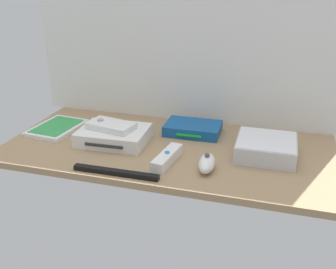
% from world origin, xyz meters
% --- Properties ---
extents(ground_plane, '(1.00, 0.48, 0.02)m').
position_xyz_m(ground_plane, '(0.00, 0.00, -0.01)').
color(ground_plane, '#9E7F5B').
rests_on(ground_plane, ground).
extents(back_wall, '(1.10, 0.01, 0.64)m').
position_xyz_m(back_wall, '(0.00, 0.25, 0.32)').
color(back_wall, white).
rests_on(back_wall, ground).
extents(game_console, '(0.22, 0.17, 0.04)m').
position_xyz_m(game_console, '(-0.17, -0.01, 0.02)').
color(game_console, white).
rests_on(game_console, ground_plane).
extents(mini_computer, '(0.17, 0.17, 0.05)m').
position_xyz_m(mini_computer, '(0.29, 0.02, 0.03)').
color(mini_computer, silver).
rests_on(mini_computer, ground_plane).
extents(game_case, '(0.15, 0.20, 0.02)m').
position_xyz_m(game_case, '(-0.40, 0.02, 0.01)').
color(game_case, white).
rests_on(game_case, ground_plane).
extents(network_router, '(0.18, 0.13, 0.03)m').
position_xyz_m(network_router, '(0.05, 0.12, 0.02)').
color(network_router, '#145193').
rests_on(network_router, ground_plane).
extents(remote_wand, '(0.05, 0.15, 0.03)m').
position_xyz_m(remote_wand, '(0.03, -0.11, 0.02)').
color(remote_wand, white).
rests_on(remote_wand, ground_plane).
extents(remote_nunchuk, '(0.05, 0.10, 0.05)m').
position_xyz_m(remote_nunchuk, '(0.14, -0.12, 0.02)').
color(remote_nunchuk, white).
rests_on(remote_nunchuk, ground_plane).
extents(remote_classic_pad, '(0.16, 0.11, 0.02)m').
position_xyz_m(remote_classic_pad, '(-0.18, -0.01, 0.05)').
color(remote_classic_pad, white).
rests_on(remote_classic_pad, game_console).
extents(sensor_bar, '(0.24, 0.02, 0.01)m').
position_xyz_m(sensor_bar, '(-0.08, -0.21, 0.01)').
color(sensor_bar, black).
rests_on(sensor_bar, ground_plane).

